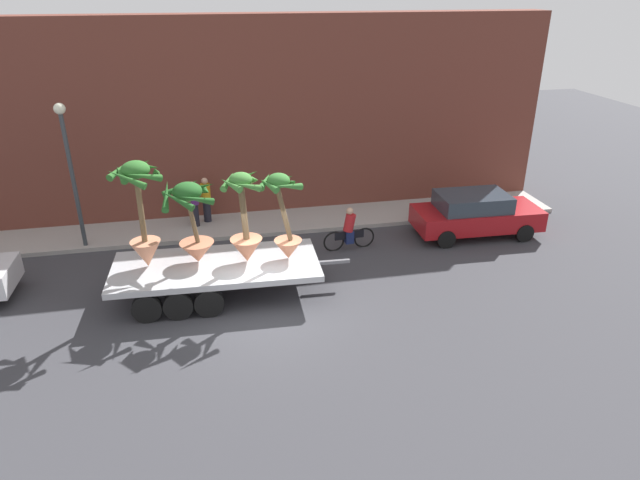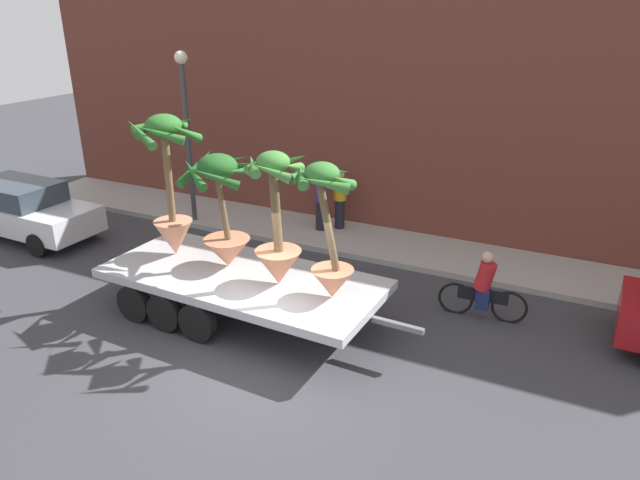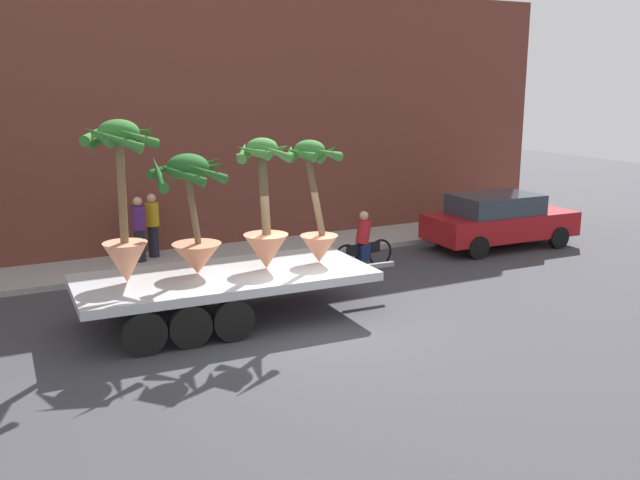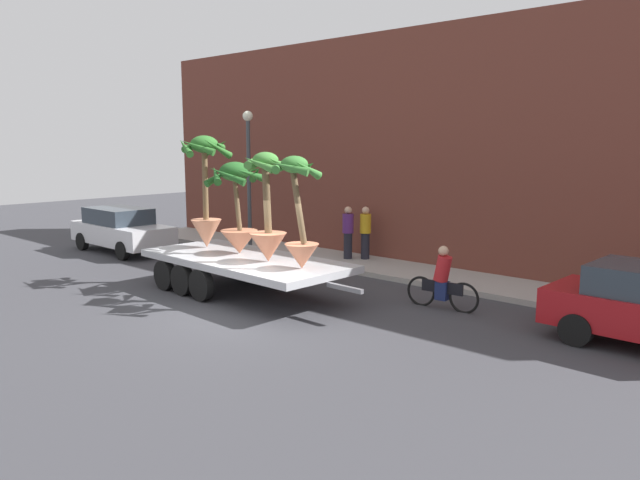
% 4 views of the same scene
% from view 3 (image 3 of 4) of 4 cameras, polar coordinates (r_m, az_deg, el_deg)
% --- Properties ---
extents(ground_plane, '(60.00, 60.00, 0.00)m').
position_cam_3_polar(ground_plane, '(13.83, -0.79, -7.28)').
color(ground_plane, '#38383D').
extents(sidewalk, '(24.00, 2.20, 0.15)m').
position_cam_3_polar(sidewalk, '(19.22, -8.93, -1.40)').
color(sidewalk, '#A39E99').
rests_on(sidewalk, ground).
extents(building_facade, '(24.00, 1.20, 7.37)m').
position_cam_3_polar(building_facade, '(20.29, -10.84, 9.61)').
color(building_facade, brown).
rests_on(building_facade, ground).
extents(flatbed_trailer, '(6.94, 2.78, 0.98)m').
position_cam_3_polar(flatbed_trailer, '(14.18, -8.69, -3.62)').
color(flatbed_trailer, '#B7BABF').
rests_on(flatbed_trailer, ground).
extents(potted_palm_rear, '(1.28, 1.27, 2.61)m').
position_cam_3_polar(potted_palm_rear, '(14.60, -0.39, 2.90)').
color(potted_palm_rear, '#C17251').
rests_on(potted_palm_rear, flatbed_trailer).
extents(potted_palm_middle, '(1.46, 1.48, 3.11)m').
position_cam_3_polar(potted_palm_middle, '(13.59, -15.85, 3.10)').
color(potted_palm_middle, tan).
rests_on(potted_palm_middle, flatbed_trailer).
extents(potted_palm_front, '(1.57, 1.63, 2.42)m').
position_cam_3_polar(potted_palm_front, '(13.98, -10.40, 2.09)').
color(potted_palm_front, '#C17251').
rests_on(potted_palm_front, flatbed_trailer).
extents(potted_palm_extra, '(1.17, 1.24, 2.69)m').
position_cam_3_polar(potted_palm_extra, '(14.23, -4.54, 1.99)').
color(potted_palm_extra, '#C17251').
rests_on(potted_palm_extra, flatbed_trailer).
extents(cyclist, '(1.84, 0.38, 1.54)m').
position_cam_3_polar(cyclist, '(18.04, 3.58, -0.26)').
color(cyclist, black).
rests_on(cyclist, ground).
extents(parked_car, '(4.53, 2.02, 1.58)m').
position_cam_3_polar(parked_car, '(20.92, 14.43, 1.63)').
color(parked_car, maroon).
rests_on(parked_car, ground).
extents(pedestrian_near_gate, '(0.36, 0.36, 1.71)m').
position_cam_3_polar(pedestrian_near_gate, '(18.64, -14.60, 0.95)').
color(pedestrian_near_gate, black).
rests_on(pedestrian_near_gate, sidewalk).
extents(pedestrian_far_left, '(0.36, 0.36, 1.71)m').
position_cam_3_polar(pedestrian_far_left, '(19.07, -13.54, 1.27)').
color(pedestrian_far_left, black).
rests_on(pedestrian_far_left, sidewalk).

